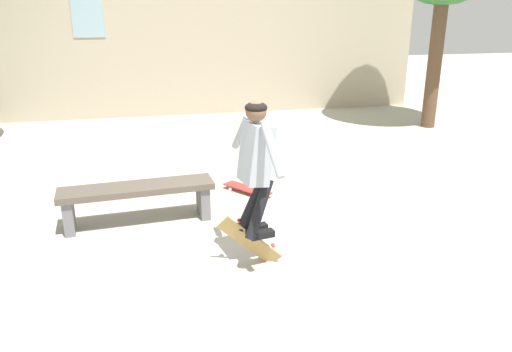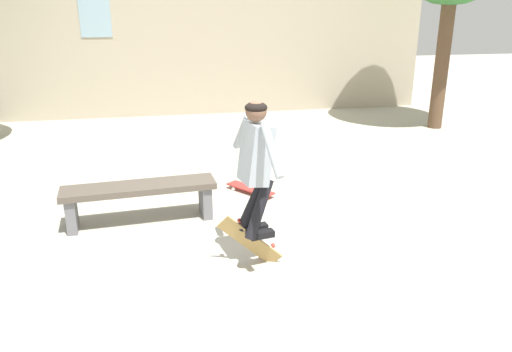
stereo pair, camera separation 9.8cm
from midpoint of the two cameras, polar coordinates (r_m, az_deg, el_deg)
The scene contains 6 objects.
ground_plane at distance 5.69m, azimuth 0.68°, elevation -8.87°, with size 40.00×40.00×0.00m, color #B2AD9E.
building_backdrop at distance 12.72m, azimuth -7.71°, elevation 18.27°, with size 12.12×0.52×5.77m.
park_bench at distance 6.47m, azimuth -13.82°, elevation -2.17°, with size 1.94×0.59×0.51m.
skater at distance 4.98m, azimuth -0.55°, elevation 2.04°, with size 0.39×1.19×1.42m.
skateboard_flipping at distance 5.38m, azimuth -1.23°, elevation -7.45°, with size 0.69×0.22×0.63m.
skateboard_resting at distance 7.38m, azimuth -1.39°, elevation -1.47°, with size 0.64×0.77×0.08m.
Camera 1 is at (-1.21, -4.87, 2.68)m, focal length 35.00 mm.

